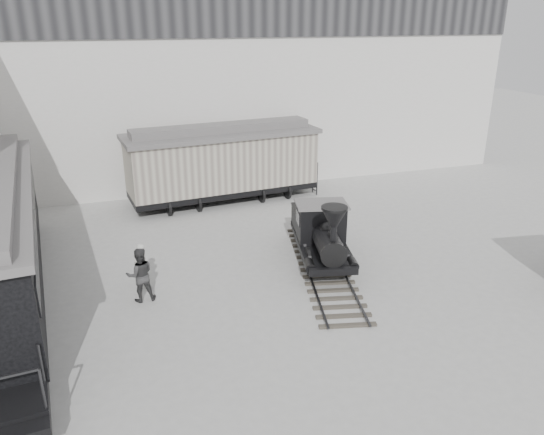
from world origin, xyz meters
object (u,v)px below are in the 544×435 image
object	(u,v)px
locomotive	(322,237)
visitor_a	(141,266)
boxcar	(223,161)
visitor_b	(140,275)

from	to	relation	value
locomotive	visitor_a	size ratio (longest dim) A/B	5.09
boxcar	visitor_b	size ratio (longest dim) A/B	5.27
locomotive	boxcar	distance (m)	8.75
locomotive	visitor_b	bearing A→B (deg)	-160.74
visitor_a	boxcar	bearing A→B (deg)	-163.25
visitor_a	locomotive	bearing A→B (deg)	136.28
visitor_a	visitor_b	bearing A→B (deg)	41.01
boxcar	visitor_b	xyz separation A→B (m)	(-5.08, -9.26, -1.15)
visitor_b	locomotive	bearing A→B (deg)	-175.46
locomotive	visitor_a	bearing A→B (deg)	-168.30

